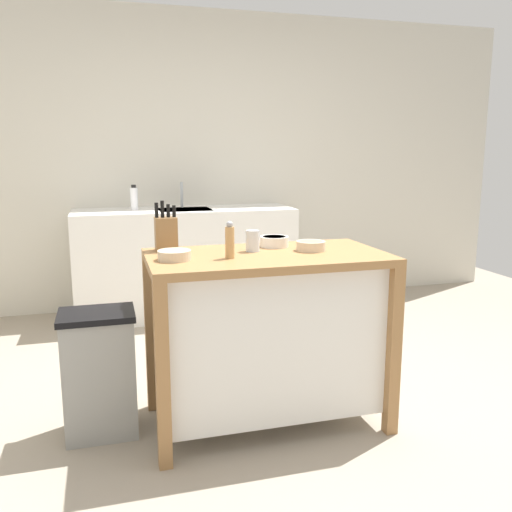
% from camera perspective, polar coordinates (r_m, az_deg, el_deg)
% --- Properties ---
extents(ground_plane, '(6.87, 6.87, 0.00)m').
position_cam_1_polar(ground_plane, '(3.01, 3.78, -16.55)').
color(ground_plane, gray).
rests_on(ground_plane, ground).
extents(wall_back, '(5.87, 0.10, 2.60)m').
position_cam_1_polar(wall_back, '(4.99, -5.38, 9.89)').
color(wall_back, beige).
rests_on(wall_back, ground).
extents(kitchen_island, '(1.18, 0.64, 0.89)m').
position_cam_1_polar(kitchen_island, '(2.78, 1.13, -7.71)').
color(kitchen_island, '#9E7042').
rests_on(kitchen_island, ground).
extents(knife_block, '(0.11, 0.09, 0.25)m').
position_cam_1_polar(knife_block, '(2.79, -9.48, 2.44)').
color(knife_block, olive).
rests_on(knife_block, kitchen_island).
extents(bowl_ceramic_small, '(0.16, 0.16, 0.05)m').
position_cam_1_polar(bowl_ceramic_small, '(2.54, -8.62, 0.12)').
color(bowl_ceramic_small, beige).
rests_on(bowl_ceramic_small, kitchen_island).
extents(bowl_ceramic_wide, '(0.15, 0.15, 0.05)m').
position_cam_1_polar(bowl_ceramic_wide, '(2.77, 5.81, 1.11)').
color(bowl_ceramic_wide, beige).
rests_on(bowl_ceramic_wide, kitchen_island).
extents(bowl_stoneware_deep, '(0.15, 0.15, 0.05)m').
position_cam_1_polar(bowl_stoneware_deep, '(2.87, 1.93, 1.57)').
color(bowl_stoneware_deep, silver).
rests_on(bowl_stoneware_deep, kitchen_island).
extents(drinking_cup, '(0.07, 0.07, 0.11)m').
position_cam_1_polar(drinking_cup, '(2.73, -0.36, 1.61)').
color(drinking_cup, silver).
rests_on(drinking_cup, kitchen_island).
extents(pepper_grinder, '(0.04, 0.04, 0.18)m').
position_cam_1_polar(pepper_grinder, '(2.55, -2.78, 1.61)').
color(pepper_grinder, tan).
rests_on(pepper_grinder, kitchen_island).
extents(trash_bin, '(0.36, 0.28, 0.63)m').
position_cam_1_polar(trash_bin, '(2.83, -16.17, -11.77)').
color(trash_bin, gray).
rests_on(trash_bin, ground).
extents(sink_counter, '(1.84, 0.60, 0.91)m').
position_cam_1_polar(sink_counter, '(4.70, -7.43, -0.57)').
color(sink_counter, white).
rests_on(sink_counter, ground).
extents(sink_faucet, '(0.02, 0.02, 0.22)m').
position_cam_1_polar(sink_faucet, '(4.76, -7.84, 6.42)').
color(sink_faucet, '#B7BCC1').
rests_on(sink_faucet, sink_counter).
extents(bottle_dish_soap, '(0.06, 0.06, 0.21)m').
position_cam_1_polar(bottle_dish_soap, '(4.61, -12.74, 5.95)').
color(bottle_dish_soap, white).
rests_on(bottle_dish_soap, sink_counter).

